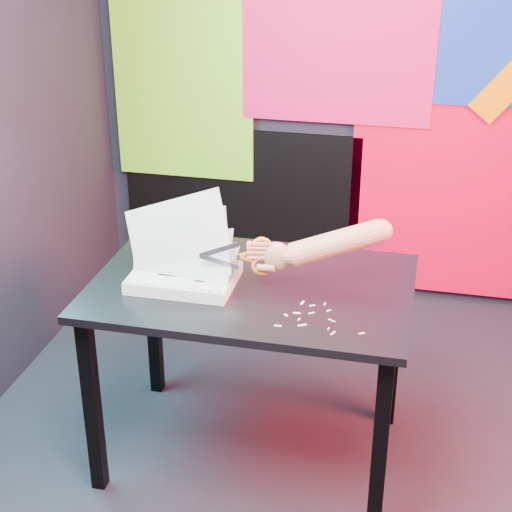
# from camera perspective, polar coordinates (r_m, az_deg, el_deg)

# --- Properties ---
(room) EXTENTS (3.01, 3.01, 2.71)m
(room) POSITION_cam_1_polar(r_m,az_deg,el_deg) (2.52, 7.24, 9.35)
(room) COLOR black
(room) RESTS_ON ground
(backdrop) EXTENTS (2.88, 0.05, 2.08)m
(backdrop) POSITION_cam_1_polar(r_m,az_deg,el_deg) (4.03, 10.18, 9.39)
(backdrop) COLOR red
(backdrop) RESTS_ON ground
(work_table) EXTENTS (1.14, 0.76, 0.75)m
(work_table) POSITION_cam_1_polar(r_m,az_deg,el_deg) (2.85, -0.30, -3.73)
(work_table) COLOR black
(work_table) RESTS_ON ground
(printout_stack) EXTENTS (0.43, 0.27, 0.35)m
(printout_stack) POSITION_cam_1_polar(r_m,az_deg,el_deg) (2.80, -5.28, -1.36)
(printout_stack) COLOR silver
(printout_stack) RESTS_ON work_table
(scissors) EXTENTS (0.25, 0.06, 0.14)m
(scissors) POSITION_cam_1_polar(r_m,az_deg,el_deg) (2.69, 0.05, -0.01)
(scissors) COLOR silver
(scissors) RESTS_ON printout_stack
(hand_forearm) EXTENTS (0.47, 0.15, 0.19)m
(hand_forearm) POSITION_cam_1_polar(r_m,az_deg,el_deg) (2.68, 5.12, 0.79)
(hand_forearm) COLOR #BB6B4C
(hand_forearm) RESTS_ON work_table
(paper_clippings) EXTENTS (0.29, 0.21, 0.00)m
(paper_clippings) POSITION_cam_1_polar(r_m,az_deg,el_deg) (2.59, 4.04, -4.49)
(paper_clippings) COLOR beige
(paper_clippings) RESTS_ON work_table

